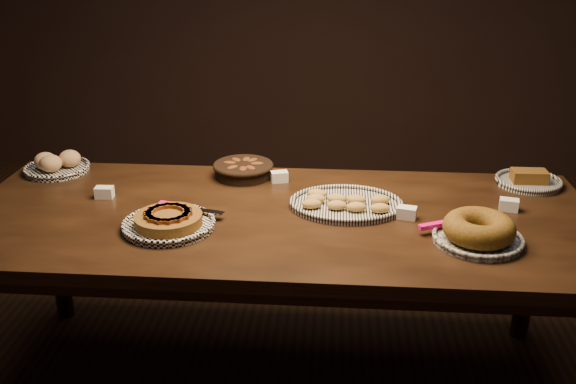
# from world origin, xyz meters

# --- Properties ---
(ground) EXTENTS (5.00, 5.00, 0.00)m
(ground) POSITION_xyz_m (0.00, 0.00, 0.00)
(ground) COLOR black
(ground) RESTS_ON ground
(buffet_table) EXTENTS (2.40, 1.00, 0.75)m
(buffet_table) POSITION_xyz_m (0.00, 0.00, 0.68)
(buffet_table) COLOR black
(buffet_table) RESTS_ON ground
(apple_tart_plate) EXTENTS (0.36, 0.34, 0.06)m
(apple_tart_plate) POSITION_xyz_m (-0.38, -0.15, 0.77)
(apple_tart_plate) COLOR white
(apple_tart_plate) RESTS_ON buffet_table
(madeleine_platter) EXTENTS (0.43, 0.35, 0.05)m
(madeleine_platter) POSITION_xyz_m (0.25, 0.08, 0.77)
(madeleine_platter) COLOR black
(madeleine_platter) RESTS_ON buffet_table
(bundt_cake_plate) EXTENTS (0.35, 0.32, 0.10)m
(bundt_cake_plate) POSITION_xyz_m (0.70, -0.18, 0.79)
(bundt_cake_plate) COLOR black
(bundt_cake_plate) RESTS_ON buffet_table
(croissant_basket) EXTENTS (0.32, 0.32, 0.07)m
(croissant_basket) POSITION_xyz_m (-0.19, 0.38, 0.79)
(croissant_basket) COLOR black
(croissant_basket) RESTS_ON buffet_table
(bread_roll_plate) EXTENTS (0.28, 0.28, 0.09)m
(bread_roll_plate) POSITION_xyz_m (-1.02, 0.38, 0.78)
(bread_roll_plate) COLOR white
(bread_roll_plate) RESTS_ON buffet_table
(loaf_plate) EXTENTS (0.27, 0.27, 0.06)m
(loaf_plate) POSITION_xyz_m (1.02, 0.38, 0.77)
(loaf_plate) COLOR black
(loaf_plate) RESTS_ON buffet_table
(tent_cards) EXTENTS (1.66, 0.46, 0.04)m
(tent_cards) POSITION_xyz_m (0.05, 0.09, 0.77)
(tent_cards) COLOR white
(tent_cards) RESTS_ON buffet_table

